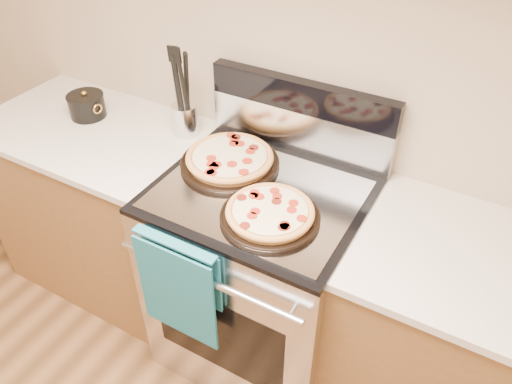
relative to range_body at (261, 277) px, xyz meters
The scene contains 16 objects.
wall_back 0.97m from the range_body, 90.00° to the left, with size 4.00×4.00×0.00m, color #C4AB8D.
range_body is the anchor object (origin of this frame).
oven_window 0.34m from the range_body, 90.00° to the right, with size 0.56×0.01×0.40m, color black.
cooktop 0.46m from the range_body, ahead, with size 0.76×0.68×0.02m, color black.
backsplash_lower 0.64m from the range_body, 90.00° to the left, with size 0.76×0.06×0.18m, color silver.
backsplash_upper 0.77m from the range_body, 90.00° to the left, with size 0.76×0.06×0.12m, color black.
oven_handle 0.51m from the range_body, 90.00° to the right, with size 0.03×0.03×0.70m, color silver.
dish_towel 0.47m from the range_body, 107.74° to the right, with size 0.32×0.05×0.42m, color #175676, non-canonical shape.
foil_sheet 0.47m from the range_body, 90.00° to the right, with size 0.70×0.55×0.01m, color gray.
cabinet_left 0.88m from the range_body, behind, with size 1.00×0.62×0.88m, color brown.
countertop_left 0.99m from the range_body, behind, with size 1.02×0.64×0.03m, color beige.
cabinet_right 0.88m from the range_body, ahead, with size 1.00×0.62×0.88m, color brown.
pepperoni_pizza_back 0.54m from the range_body, 158.75° to the left, with size 0.38×0.38×0.05m, color #BA7738, non-canonical shape.
pepperoni_pizza_front 0.53m from the range_body, 51.72° to the right, with size 0.33×0.33×0.04m, color #BA7738, non-canonical shape.
utensil_crock 0.74m from the range_body, 157.54° to the left, with size 0.11×0.11×0.14m, color silver.
saucepan 1.08m from the range_body, behind, with size 0.16×0.16×0.10m, color black.
Camera 1 is at (0.68, 0.40, 2.04)m, focal length 35.00 mm.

